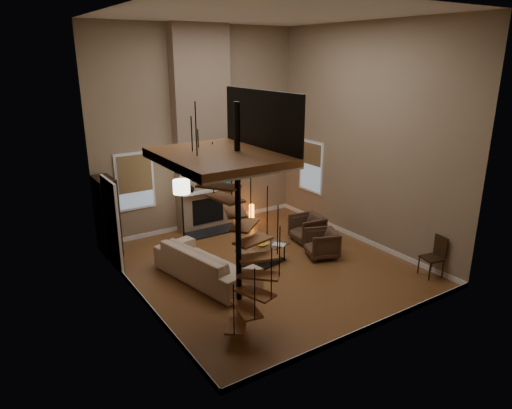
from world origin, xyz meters
TOP-DOWN VIEW (x-y plane):
  - ground at (0.00, 0.00)m, footprint 6.00×6.50m
  - back_wall at (0.00, 3.25)m, footprint 6.00×0.02m
  - front_wall at (0.00, -3.25)m, footprint 6.00×0.02m
  - left_wall at (-3.00, 0.00)m, footprint 0.02×6.50m
  - right_wall at (3.00, 0.00)m, footprint 0.02×6.50m
  - ceiling at (0.00, 0.00)m, footprint 6.00×6.50m
  - baseboard_back at (0.00, 3.24)m, footprint 6.00×0.02m
  - baseboard_front at (0.00, -3.24)m, footprint 6.00×0.02m
  - baseboard_left at (-2.99, 0.00)m, footprint 0.02×6.50m
  - baseboard_right at (2.99, 0.00)m, footprint 0.02×6.50m
  - chimney_breast at (0.00, 3.06)m, footprint 1.60×0.38m
  - hearth at (0.00, 2.57)m, footprint 1.50×0.60m
  - firebox at (0.00, 2.86)m, footprint 0.95×0.02m
  - mantel at (0.00, 2.78)m, footprint 1.70×0.18m
  - mirror_frame at (0.00, 2.84)m, footprint 0.94×0.10m
  - mirror_disc at (0.00, 2.85)m, footprint 0.80×0.01m
  - vase_left at (-0.55, 2.82)m, footprint 0.24×0.24m
  - vase_right at (0.60, 2.82)m, footprint 0.20×0.20m
  - window_back at (-1.90, 3.22)m, footprint 1.02×0.06m
  - window_right at (2.97, 2.00)m, footprint 0.06×1.02m
  - entry_door at (-2.95, 1.80)m, footprint 0.10×1.05m
  - loft at (-2.04, -1.80)m, footprint 1.70×2.20m
  - spiral_stair at (-1.78, -1.79)m, footprint 1.47×1.47m
  - hutch at (-2.81, 2.78)m, footprint 0.41×0.87m
  - sofa at (-1.49, 0.16)m, footprint 1.51×2.72m
  - armchair_near at (1.84, 0.63)m, footprint 0.86×0.84m
  - armchair_far at (1.48, -0.38)m, footprint 0.95×0.93m
  - coffee_table at (-0.02, 0.08)m, footprint 1.34×0.87m
  - bowl at (-0.02, 0.13)m, footprint 0.36×0.36m
  - book at (0.33, -0.07)m, footprint 0.35×0.37m
  - floor_lamp at (-1.04, 2.25)m, footprint 0.43×0.43m
  - accent_lamp at (1.37, 2.74)m, footprint 0.15×0.15m
  - side_chair at (2.85, -2.49)m, footprint 0.50×0.48m

SIDE VIEW (x-z plane):
  - ground at x=0.00m, z-range -0.01..0.00m
  - hearth at x=0.00m, z-range 0.00..0.04m
  - baseboard_back at x=0.00m, z-range 0.00..0.12m
  - baseboard_front at x=0.00m, z-range 0.00..0.12m
  - baseboard_left at x=-2.99m, z-range 0.00..0.12m
  - baseboard_right at x=2.99m, z-range 0.00..0.12m
  - accent_lamp at x=1.37m, z-range -0.01..0.51m
  - coffee_table at x=-0.02m, z-range 0.06..0.51m
  - armchair_near at x=1.84m, z-range 0.00..0.71m
  - armchair_far at x=1.48m, z-range 0.02..0.69m
  - sofa at x=-1.49m, z-range 0.02..0.77m
  - book at x=0.33m, z-range 0.45..0.48m
  - bowl at x=-0.02m, z-range 0.45..0.54m
  - side_chair at x=2.85m, z-range 0.07..0.98m
  - firebox at x=0.00m, z-range 0.19..0.91m
  - hutch at x=-2.81m, z-range -0.02..1.92m
  - entry_door at x=-2.95m, z-range -0.03..2.13m
  - mantel at x=0.00m, z-range 1.12..1.18m
  - vase_right at x=0.60m, z-range 1.18..1.39m
  - vase_left at x=-0.55m, z-range 1.18..1.43m
  - floor_lamp at x=-1.04m, z-range 0.53..2.29m
  - window_back at x=-1.90m, z-range 0.86..2.38m
  - window_right at x=2.97m, z-range 0.87..2.39m
  - spiral_stair at x=-1.78m, z-range -0.25..3.81m
  - mirror_frame at x=0.00m, z-range 1.48..2.42m
  - mirror_disc at x=0.00m, z-range 1.55..2.35m
  - back_wall at x=0.00m, z-range 0.00..5.50m
  - front_wall at x=0.00m, z-range 0.00..5.50m
  - left_wall at x=-3.00m, z-range 0.00..5.50m
  - right_wall at x=3.00m, z-range 0.00..5.50m
  - chimney_breast at x=0.00m, z-range 0.00..5.50m
  - loft at x=-2.04m, z-range 2.69..3.78m
  - ceiling at x=0.00m, z-range 5.49..5.50m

